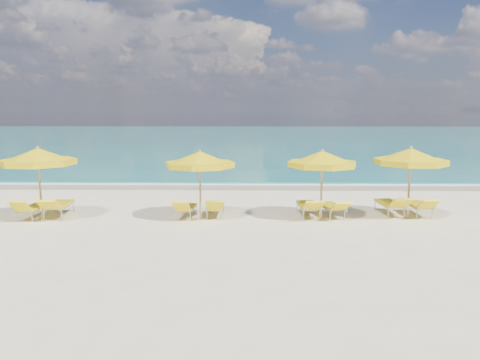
{
  "coord_description": "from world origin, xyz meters",
  "views": [
    {
      "loc": [
        0.33,
        -15.6,
        3.78
      ],
      "look_at": [
        0.0,
        1.5,
        1.2
      ],
      "focal_mm": 35.0,
      "sensor_mm": 36.0,
      "label": 1
    }
  ],
  "objects": [
    {
      "name": "ground_plane",
      "position": [
        0.0,
        0.0,
        0.0
      ],
      "size": [
        120.0,
        120.0,
        0.0
      ],
      "primitive_type": "plane",
      "color": "beige"
    },
    {
      "name": "whitecap_far",
      "position": [
        8.0,
        24.0,
        0.0
      ],
      "size": [
        18.0,
        0.3,
        0.05
      ],
      "primitive_type": "cube",
      "color": "white",
      "rests_on": "ground"
    },
    {
      "name": "lounger_2_right",
      "position": [
        -0.86,
        0.69,
        0.2
      ],
      "size": [
        0.59,
        1.62,
        0.78
      ],
      "rotation": [
        0.0,
        0.0,
        -0.02
      ],
      "color": "#A5A8AD",
      "rests_on": "ground"
    },
    {
      "name": "wet_sand_band",
      "position": [
        0.0,
        7.4,
        0.0
      ],
      "size": [
        120.0,
        2.6,
        0.01
      ],
      "primitive_type": "cube",
      "color": "tan",
      "rests_on": "ground"
    },
    {
      "name": "lounger_4_right",
      "position": [
        6.45,
        1.04,
        0.23
      ],
      "size": [
        0.69,
        1.87,
        0.8
      ],
      "rotation": [
        0.0,
        0.0,
        0.04
      ],
      "color": "#A5A8AD",
      "rests_on": "ground"
    },
    {
      "name": "lounger_3_right",
      "position": [
        3.29,
        0.8,
        0.22
      ],
      "size": [
        0.94,
        1.89,
        0.74
      ],
      "rotation": [
        0.0,
        0.0,
        0.2
      ],
      "color": "#A5A8AD",
      "rests_on": "ground"
    },
    {
      "name": "umbrella_4",
      "position": [
        5.91,
        0.55,
        2.16
      ],
      "size": [
        3.26,
        3.26,
        2.53
      ],
      "rotation": [
        0.0,
        0.0,
        -0.38
      ],
      "color": "tan",
      "rests_on": "ground"
    },
    {
      "name": "umbrella_1",
      "position": [
        -6.85,
        0.09,
        2.18
      ],
      "size": [
        3.14,
        3.14,
        2.55
      ],
      "rotation": [
        0.0,
        0.0,
        0.29
      ],
      "color": "tan",
      "rests_on": "ground"
    },
    {
      "name": "foam_line",
      "position": [
        0.0,
        8.2,
        0.0
      ],
      "size": [
        120.0,
        1.2,
        0.03
      ],
      "primitive_type": "cube",
      "color": "white",
      "rests_on": "ground"
    },
    {
      "name": "umbrella_2",
      "position": [
        -1.35,
        0.24,
        2.08
      ],
      "size": [
        2.68,
        2.68,
        2.44
      ],
      "rotation": [
        0.0,
        0.0,
        -0.12
      ],
      "color": "tan",
      "rests_on": "ground"
    },
    {
      "name": "umbrella_3",
      "position": [
        2.84,
        0.39,
        2.08
      ],
      "size": [
        2.71,
        2.71,
        2.45
      ],
      "rotation": [
        0.0,
        0.0,
        0.13
      ],
      "color": "tan",
      "rests_on": "ground"
    },
    {
      "name": "lounger_1_right",
      "position": [
        -6.47,
        0.6,
        0.25
      ],
      "size": [
        0.8,
        2.08,
        0.85
      ],
      "rotation": [
        0.0,
        0.0,
        0.07
      ],
      "color": "#A5A8AD",
      "rests_on": "ground"
    },
    {
      "name": "lounger_1_left",
      "position": [
        -7.28,
        0.3,
        0.22
      ],
      "size": [
        0.66,
        1.74,
        0.83
      ],
      "rotation": [
        0.0,
        0.0,
        -0.04
      ],
      "color": "#A5A8AD",
      "rests_on": "ground"
    },
    {
      "name": "ocean",
      "position": [
        0.0,
        48.0,
        0.0
      ],
      "size": [
        120.0,
        80.0,
        0.3
      ],
      "primitive_type": "cube",
      "color": "#126863",
      "rests_on": "ground"
    },
    {
      "name": "lounger_3_left",
      "position": [
        2.46,
        0.77,
        0.24
      ],
      "size": [
        0.76,
        1.99,
        0.81
      ],
      "rotation": [
        0.0,
        0.0,
        0.06
      ],
      "color": "#A5A8AD",
      "rests_on": "ground"
    },
    {
      "name": "whitecap_near",
      "position": [
        -6.0,
        17.0,
        0.0
      ],
      "size": [
        14.0,
        0.36,
        0.05
      ],
      "primitive_type": "cube",
      "color": "white",
      "rests_on": "ground"
    },
    {
      "name": "lounger_4_left",
      "position": [
        5.46,
        1.14,
        0.24
      ],
      "size": [
        0.82,
        2.02,
        0.83
      ],
      "rotation": [
        0.0,
        0.0,
        0.09
      ],
      "color": "#A5A8AD",
      "rests_on": "ground"
    },
    {
      "name": "lounger_2_left",
      "position": [
        -1.89,
        0.52,
        0.21
      ],
      "size": [
        0.68,
        1.69,
        0.79
      ],
      "rotation": [
        0.0,
        0.0,
        -0.07
      ],
      "color": "#A5A8AD",
      "rests_on": "ground"
    }
  ]
}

